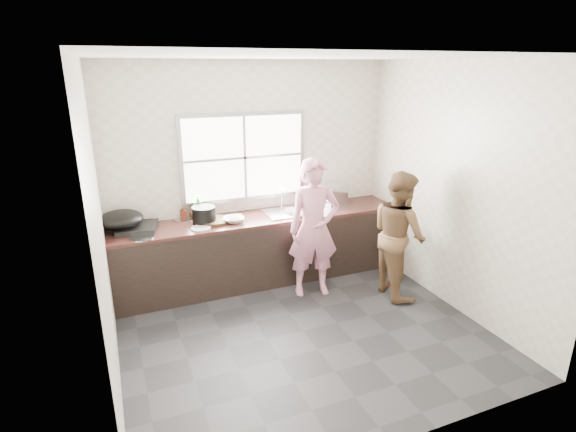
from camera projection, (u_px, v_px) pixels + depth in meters
name	position (u px, v px, depth m)	size (l,w,h in m)	color
floor	(303.00, 331.00, 4.68)	(3.60, 3.20, 0.01)	#252528
ceiling	(306.00, 56.00, 3.82)	(3.60, 3.20, 0.01)	silver
wall_back	(252.00, 172.00, 5.66)	(3.60, 0.01, 2.70)	beige
wall_left	(99.00, 233.00, 3.60)	(0.01, 3.20, 2.70)	beige
wall_right	(455.00, 189.00, 4.90)	(0.01, 3.20, 2.70)	beige
wall_front	(409.00, 278.00, 2.84)	(3.60, 0.01, 2.70)	beige
cabinet	(261.00, 250.00, 5.68)	(3.60, 0.62, 0.82)	black
countertop	(261.00, 218.00, 5.54)	(3.60, 0.64, 0.04)	#331914
sink	(287.00, 213.00, 5.66)	(0.55, 0.45, 0.02)	silver
faucet	(281.00, 197.00, 5.79)	(0.02, 0.02, 0.30)	silver
window_frame	(244.00, 157.00, 5.54)	(1.60, 0.05, 1.10)	#9EA0A5
window_glazing	(245.00, 158.00, 5.52)	(1.50, 0.01, 1.00)	white
woman	(314.00, 233.00, 5.25)	(0.56, 0.37, 1.54)	pink
person_side	(399.00, 234.00, 5.25)	(0.73, 0.57, 1.51)	brown
cutting_board	(214.00, 221.00, 5.32)	(0.37, 0.37, 0.04)	#302312
cleaver	(230.00, 219.00, 5.32)	(0.19, 0.09, 0.01)	#AAACB0
bowl_mince	(234.00, 219.00, 5.33)	(0.24, 0.24, 0.06)	white
bowl_crabs	(307.00, 214.00, 5.53)	(0.21, 0.21, 0.07)	white
bowl_held	(293.00, 211.00, 5.63)	(0.22, 0.22, 0.07)	silver
black_pot	(204.00, 215.00, 5.27)	(0.28, 0.28, 0.20)	black
plate_food	(201.00, 228.00, 5.11)	(0.22, 0.22, 0.02)	silver
bottle_green	(198.00, 206.00, 5.43)	(0.11, 0.11, 0.29)	#2A822E
bottle_brown_tall	(184.00, 213.00, 5.39)	(0.07, 0.08, 0.17)	#4D1F13
bottle_brown_short	(195.00, 212.00, 5.44)	(0.12, 0.12, 0.16)	#472111
glass_jar	(198.00, 219.00, 5.27)	(0.08, 0.08, 0.11)	white
burner	(137.00, 228.00, 5.05)	(0.42, 0.42, 0.06)	black
wok	(121.00, 219.00, 4.97)	(0.48, 0.48, 0.18)	black
dish_rack	(332.00, 195.00, 5.97)	(0.37, 0.26, 0.28)	silver
pot_lid_left	(142.00, 238.00, 4.83)	(0.26, 0.26, 0.01)	#B1B4B8
pot_lid_right	(184.00, 219.00, 5.41)	(0.22, 0.22, 0.01)	#A9AAAF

